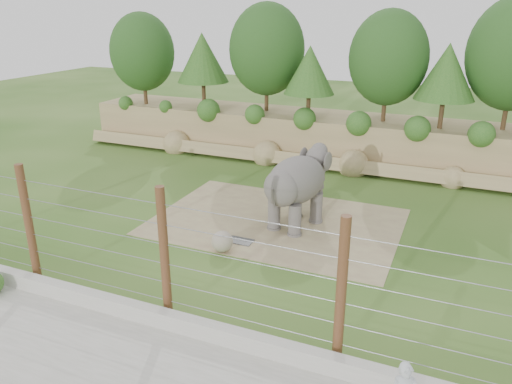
% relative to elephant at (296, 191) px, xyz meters
% --- Properties ---
extents(ground, '(90.00, 90.00, 0.00)m').
position_rel_elephant_xyz_m(ground, '(-1.34, -2.96, -1.52)').
color(ground, '#2B5616').
rests_on(ground, ground).
extents(back_embankment, '(30.00, 5.52, 8.77)m').
position_rel_elephant_xyz_m(back_embankment, '(-0.75, 9.72, 2.44)').
color(back_embankment, '#907D54').
rests_on(back_embankment, ground).
extents(dirt_patch, '(10.00, 7.00, 0.02)m').
position_rel_elephant_xyz_m(dirt_patch, '(-0.84, 0.04, -1.51)').
color(dirt_patch, '#957D5F').
rests_on(dirt_patch, ground).
extents(drain_grate, '(1.00, 0.60, 0.03)m').
position_rel_elephant_xyz_m(drain_grate, '(-1.46, -2.25, -1.49)').
color(drain_grate, '#262628').
rests_on(drain_grate, dirt_patch).
extents(elephant, '(2.49, 4.04, 3.05)m').
position_rel_elephant_xyz_m(elephant, '(0.00, 0.00, 0.00)').
color(elephant, '#57524E').
rests_on(elephant, ground).
extents(stone_ball, '(0.79, 0.79, 0.79)m').
position_rel_elephant_xyz_m(stone_ball, '(-1.69, -3.26, -1.11)').
color(stone_ball, gray).
rests_on(stone_ball, dirt_patch).
extents(retaining_wall, '(26.00, 0.35, 0.50)m').
position_rel_elephant_xyz_m(retaining_wall, '(-1.34, -7.96, -1.27)').
color(retaining_wall, '#ABAA9E').
rests_on(retaining_wall, ground).
extents(walkway, '(26.00, 4.00, 0.01)m').
position_rel_elephant_xyz_m(walkway, '(-1.34, -9.96, -1.52)').
color(walkway, '#ABAA9E').
rests_on(walkway, ground).
extents(barrier_fence, '(20.26, 0.26, 4.00)m').
position_rel_elephant_xyz_m(barrier_fence, '(-1.34, -7.46, 0.48)').
color(barrier_fence, '#523119').
rests_on(barrier_fence, ground).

